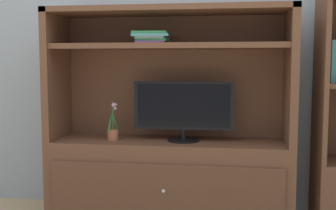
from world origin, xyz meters
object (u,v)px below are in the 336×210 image
at_px(tv_monitor, 183,109).
at_px(potted_plant, 113,131).
at_px(magazine_stack, 152,38).
at_px(media_console, 169,154).

relative_size(tv_monitor, potted_plant, 2.53).
xyz_separation_m(tv_monitor, potted_plant, (-0.48, -0.04, -0.16)).
height_order(potted_plant, magazine_stack, magazine_stack).
bearing_deg(potted_plant, media_console, 8.21).
bearing_deg(media_console, potted_plant, -171.79).
height_order(tv_monitor, magazine_stack, magazine_stack).
relative_size(media_console, magazine_stack, 4.50).
relative_size(tv_monitor, magazine_stack, 1.85).
bearing_deg(tv_monitor, magazine_stack, 178.77).
height_order(media_console, magazine_stack, media_console).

